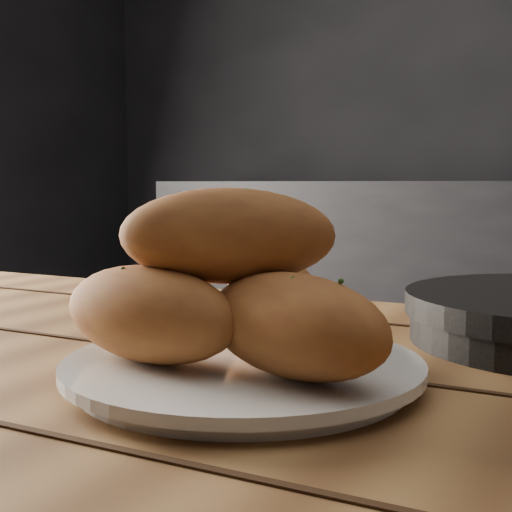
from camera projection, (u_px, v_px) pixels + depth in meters
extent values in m
cube|color=olive|center=(312.00, 448.00, 0.44)|extent=(1.57, 0.86, 0.04)
cylinder|color=silver|center=(243.00, 375.00, 0.51)|extent=(0.23, 0.23, 0.01)
cylinder|color=silver|center=(243.00, 364.00, 0.51)|extent=(0.26, 0.26, 0.01)
ellipsoid|color=#A9682E|center=(149.00, 314.00, 0.50)|extent=(0.17, 0.10, 0.07)
ellipsoid|color=#A9682E|center=(293.00, 325.00, 0.46)|extent=(0.17, 0.12, 0.07)
ellipsoid|color=#A9682E|center=(272.00, 300.00, 0.56)|extent=(0.11, 0.16, 0.07)
ellipsoid|color=#A9682E|center=(227.00, 236.00, 0.50)|extent=(0.17, 0.13, 0.07)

